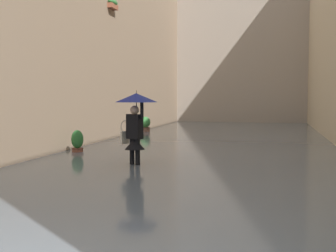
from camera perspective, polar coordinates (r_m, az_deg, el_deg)
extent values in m
plane|color=#605B56|center=(15.98, 6.00, -2.84)|extent=(64.64, 64.64, 0.00)
cube|color=slate|center=(15.97, 6.01, -2.52)|extent=(9.20, 31.85, 0.18)
cube|color=#9E563D|center=(17.85, -7.23, 15.26)|extent=(0.20, 0.70, 0.18)
ellipsoid|color=#387F3D|center=(17.88, -7.24, 15.77)|extent=(0.28, 0.76, 0.24)
cube|color=#A89989|center=(29.83, 9.63, 10.34)|extent=(12.00, 1.80, 10.48)
cube|color=#2D2319|center=(10.99, -4.72, -5.65)|extent=(0.19, 0.26, 0.10)
cylinder|color=black|center=(10.93, -4.73, -3.54)|extent=(0.16, 0.16, 0.72)
cube|color=#2D2319|center=(10.87, -3.99, -5.75)|extent=(0.19, 0.26, 0.10)
cylinder|color=black|center=(10.81, -4.00, -3.61)|extent=(0.16, 0.16, 0.72)
cube|color=black|center=(10.80, -4.39, -0.08)|extent=(0.43, 0.35, 0.61)
cone|color=black|center=(10.84, -4.38, -2.33)|extent=(0.65, 0.65, 0.28)
sphere|color=#DBB293|center=(10.78, -4.40, 2.10)|extent=(0.22, 0.22, 0.22)
cylinder|color=black|center=(10.63, -3.45, 2.16)|extent=(0.11, 0.11, 0.44)
cylinder|color=black|center=(10.95, -5.31, 0.32)|extent=(0.11, 0.11, 0.48)
cylinder|color=black|center=(10.74, -4.16, 2.63)|extent=(0.02, 0.02, 0.41)
cone|color=navy|center=(10.74, -4.16, 3.72)|extent=(1.05, 1.05, 0.22)
cylinder|color=black|center=(10.74, -4.17, 4.47)|extent=(0.01, 0.01, 0.08)
cube|color=beige|center=(11.01, -5.69, -1.51)|extent=(0.16, 0.28, 0.32)
torus|color=beige|center=(10.99, -5.70, -0.05)|extent=(0.13, 0.29, 0.30)
cylinder|color=brown|center=(21.02, -2.99, -0.71)|extent=(0.44, 0.44, 0.36)
torus|color=brown|center=(21.01, -2.99, -0.22)|extent=(0.48, 0.48, 0.04)
ellipsoid|color=#387F3D|center=(20.99, -3.00, 0.50)|extent=(0.49, 0.49, 0.53)
cylinder|color=brown|center=(13.62, -11.77, -3.48)|extent=(0.33, 0.33, 0.28)
torus|color=brown|center=(13.61, -11.77, -2.90)|extent=(0.37, 0.37, 0.04)
ellipsoid|color=#2D7033|center=(13.58, -11.79, -1.72)|extent=(0.37, 0.37, 0.57)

